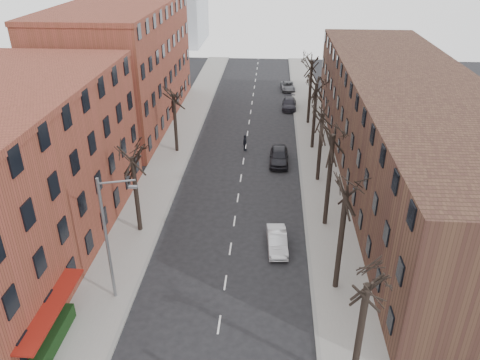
# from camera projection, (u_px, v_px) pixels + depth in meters

# --- Properties ---
(sidewalk_left) EXTENTS (4.00, 90.00, 0.15)m
(sidewalk_left) POSITION_uv_depth(u_px,v_px,m) (175.00, 147.00, 53.49)
(sidewalk_left) COLOR gray
(sidewalk_left) RESTS_ON ground
(sidewalk_right) EXTENTS (4.00, 90.00, 0.15)m
(sidewalk_right) POSITION_uv_depth(u_px,v_px,m) (316.00, 151.00, 52.50)
(sidewalk_right) COLOR gray
(sidewalk_right) RESTS_ON ground
(building_left_near) EXTENTS (12.00, 26.00, 12.00)m
(building_left_near) POSITION_uv_depth(u_px,v_px,m) (7.00, 180.00, 33.55)
(building_left_near) COLOR brown
(building_left_near) RESTS_ON ground
(building_left_far) EXTENTS (12.00, 28.00, 14.00)m
(building_left_far) POSITION_uv_depth(u_px,v_px,m) (123.00, 66.00, 58.74)
(building_left_far) COLOR brown
(building_left_far) RESTS_ON ground
(building_right) EXTENTS (12.00, 50.00, 10.00)m
(building_right) POSITION_uv_depth(u_px,v_px,m) (407.00, 128.00, 45.30)
(building_right) COLOR #472E21
(building_right) RESTS_ON ground
(awning_left) EXTENTS (1.20, 7.00, 0.15)m
(awning_left) POSITION_uv_depth(u_px,v_px,m) (59.00, 341.00, 27.96)
(awning_left) COLOR maroon
(awning_left) RESTS_ON ground
(hedge) EXTENTS (0.80, 6.00, 1.00)m
(hedge) POSITION_uv_depth(u_px,v_px,m) (48.00, 346.00, 26.78)
(hedge) COLOR black
(hedge) RESTS_ON sidewalk_left
(tree_right_b) EXTENTS (5.20, 5.20, 10.80)m
(tree_right_b) POSITION_uv_depth(u_px,v_px,m) (335.00, 288.00, 32.21)
(tree_right_b) COLOR black
(tree_right_b) RESTS_ON ground
(tree_right_c) EXTENTS (5.20, 5.20, 11.60)m
(tree_right_c) POSITION_uv_depth(u_px,v_px,m) (324.00, 224.00, 39.29)
(tree_right_c) COLOR black
(tree_right_c) RESTS_ON ground
(tree_right_d) EXTENTS (5.20, 5.20, 10.00)m
(tree_right_d) POSITION_uv_depth(u_px,v_px,m) (317.00, 180.00, 46.37)
(tree_right_d) COLOR black
(tree_right_d) RESTS_ON ground
(tree_right_e) EXTENTS (5.20, 5.20, 10.80)m
(tree_right_e) POSITION_uv_depth(u_px,v_px,m) (312.00, 148.00, 53.44)
(tree_right_e) COLOR black
(tree_right_e) RESTS_ON ground
(tree_right_f) EXTENTS (5.20, 5.20, 11.60)m
(tree_right_f) POSITION_uv_depth(u_px,v_px,m) (308.00, 123.00, 60.52)
(tree_right_f) COLOR black
(tree_right_f) RESTS_ON ground
(tree_left_a) EXTENTS (5.20, 5.20, 9.50)m
(tree_left_a) POSITION_uv_depth(u_px,v_px,m) (141.00, 231.00, 38.46)
(tree_left_a) COLOR black
(tree_left_a) RESTS_ON ground
(tree_left_b) EXTENTS (5.20, 5.20, 9.50)m
(tree_left_b) POSITION_uv_depth(u_px,v_px,m) (177.00, 152.00, 52.61)
(tree_left_b) COLOR black
(tree_left_b) RESTS_ON ground
(streetlight) EXTENTS (2.45, 0.22, 9.03)m
(streetlight) POSITION_uv_depth(u_px,v_px,m) (109.00, 235.00, 29.03)
(streetlight) COLOR slate
(streetlight) RESTS_ON ground
(silver_sedan) EXTENTS (1.73, 4.21, 1.36)m
(silver_sedan) POSITION_uv_depth(u_px,v_px,m) (277.00, 241.00, 36.00)
(silver_sedan) COLOR silver
(silver_sedan) RESTS_ON ground
(parked_car_near) EXTENTS (2.01, 4.89, 1.66)m
(parked_car_near) POSITION_uv_depth(u_px,v_px,m) (279.00, 156.00, 49.50)
(parked_car_near) COLOR black
(parked_car_near) RESTS_ON ground
(parked_car_mid) EXTENTS (2.08, 4.83, 1.39)m
(parked_car_mid) POSITION_uv_depth(u_px,v_px,m) (289.00, 104.00, 65.52)
(parked_car_mid) COLOR #222129
(parked_car_mid) RESTS_ON ground
(parked_car_far) EXTENTS (2.39, 4.60, 1.24)m
(parked_car_far) POSITION_uv_depth(u_px,v_px,m) (288.00, 86.00, 73.40)
(parked_car_far) COLOR #5C5E64
(parked_car_far) RESTS_ON ground
(pedestrian_crossing) EXTENTS (0.65, 1.15, 1.85)m
(pedestrian_crossing) POSITION_uv_depth(u_px,v_px,m) (245.00, 143.00, 52.49)
(pedestrian_crossing) COLOR black
(pedestrian_crossing) RESTS_ON ground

